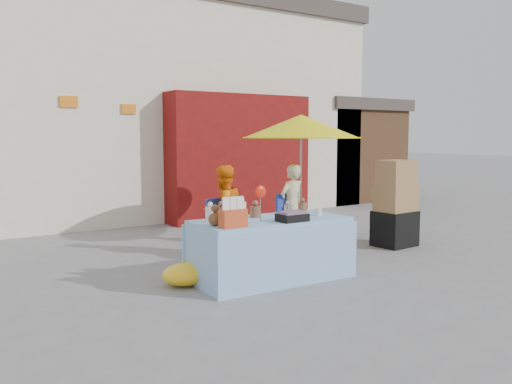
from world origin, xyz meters
TOP-DOWN VIEW (x-y plane):
  - ground at (0.00, 0.00)m, footprint 80.00×80.00m
  - backdrop at (0.52, 7.52)m, footprint 14.00×8.00m
  - market_table at (-0.09, -0.11)m, footprint 1.98×0.98m
  - chair_left at (0.09, 1.19)m, footprint 0.55×0.54m
  - chair_right at (1.34, 1.19)m, footprint 0.55×0.54m
  - vendor_orange at (0.09, 1.33)m, footprint 0.72×0.60m
  - vendor_beige at (1.34, 1.33)m, footprint 0.52×0.38m
  - umbrella at (1.64, 1.48)m, footprint 1.90×1.90m
  - box_stack at (2.71, 0.42)m, footprint 0.65×0.54m
  - tarp_bundle at (-1.06, 0.23)m, footprint 0.67×0.57m

SIDE VIEW (x-z plane):
  - ground at x=0.00m, z-range 0.00..0.00m
  - tarp_bundle at x=-1.06m, z-range 0.00..0.27m
  - chair_left at x=0.09m, z-range -0.17..0.68m
  - chair_right at x=1.34m, z-range -0.17..0.68m
  - market_table at x=-0.09m, z-range -0.21..0.98m
  - box_stack at x=2.71m, z-range -0.05..1.32m
  - vendor_beige at x=1.34m, z-range 0.00..1.31m
  - vendor_orange at x=0.09m, z-range 0.00..1.33m
  - umbrella at x=1.64m, z-range 0.85..2.94m
  - backdrop at x=0.52m, z-range -0.80..7.00m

